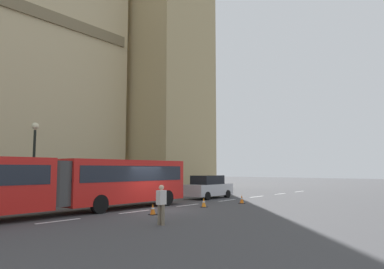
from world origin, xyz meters
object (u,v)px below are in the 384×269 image
at_px(traffic_cone_west, 153,209).
at_px(traffic_cone_middle, 204,203).
at_px(street_lamp, 34,158).
at_px(articulated_bus, 52,181).
at_px(pedestrian_near_cones, 161,203).
at_px(traffic_cone_east, 242,199).
at_px(sedan_lead, 209,187).

relative_size(traffic_cone_west, traffic_cone_middle, 1.00).
relative_size(traffic_cone_middle, street_lamp, 0.11).
distance_m(articulated_bus, pedestrian_near_cones, 6.61).
bearing_deg(pedestrian_near_cones, articulated_bus, 102.15).
distance_m(traffic_cone_west, traffic_cone_middle, 4.60).
height_order(traffic_cone_east, street_lamp, street_lamp).
xyz_separation_m(sedan_lead, traffic_cone_east, (-1.97, -4.28, -0.63)).
relative_size(traffic_cone_west, pedestrian_near_cones, 0.34).
height_order(traffic_cone_west, street_lamp, street_lamp).
bearing_deg(traffic_cone_east, street_lamp, 140.62).
bearing_deg(articulated_bus, sedan_lead, 0.79).
relative_size(sedan_lead, pedestrian_near_cones, 2.60).
relative_size(articulated_bus, sedan_lead, 4.03).
xyz_separation_m(traffic_cone_middle, street_lamp, (-6.89, 8.03, 2.77)).
distance_m(sedan_lead, traffic_cone_west, 10.88).
relative_size(street_lamp, pedestrian_near_cones, 3.12).
distance_m(sedan_lead, street_lamp, 13.35).
xyz_separation_m(sedan_lead, traffic_cone_west, (-10.15, -3.88, -0.63)).
bearing_deg(traffic_cone_west, articulated_bus, 134.14).
relative_size(articulated_bus, pedestrian_near_cones, 10.49).
bearing_deg(articulated_bus, traffic_cone_east, -19.20).
xyz_separation_m(street_lamp, pedestrian_near_cones, (0.10, -10.92, -2.14)).
bearing_deg(street_lamp, pedestrian_near_cones, -89.47).
relative_size(traffic_cone_east, pedestrian_near_cones, 0.34).
bearing_deg(articulated_bus, traffic_cone_middle, -23.30).
xyz_separation_m(articulated_bus, street_lamp, (1.28, 4.51, 1.31)).
height_order(traffic_cone_middle, pedestrian_near_cones, pedestrian_near_cones).
distance_m(traffic_cone_east, pedestrian_near_cones, 10.65).
height_order(traffic_cone_west, traffic_cone_middle, same).
bearing_deg(traffic_cone_west, traffic_cone_east, -2.85).
height_order(articulated_bus, traffic_cone_east, articulated_bus).
distance_m(articulated_bus, traffic_cone_east, 12.54).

